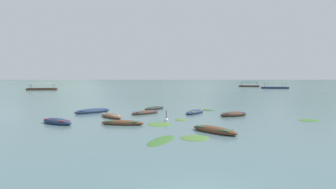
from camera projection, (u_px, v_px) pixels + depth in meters
The scene contains 24 objects.
ground_plane at pixel (173, 79), 1505.62m from camera, with size 6000.00×6000.00×0.00m, color slate.
mountain_1 at pixel (61, 54), 1748.95m from camera, with size 1117.79×1117.79×327.61m, color slate.
mountain_2 at pixel (165, 57), 1741.57m from camera, with size 1248.15×1248.15×291.13m, color #56665B.
mountain_3 at pixel (242, 55), 1906.41m from camera, with size 1269.05×1269.05×344.25m, color #4C5B56.
mountain_4 at pixel (325, 53), 1922.92m from camera, with size 1579.03×1579.03×382.35m, color #56665B.
rowboat_0 at pixel (93, 111), 32.11m from camera, with size 4.16×4.10×0.65m.
rowboat_1 at pixel (145, 112), 31.10m from camera, with size 3.51×3.22×0.51m.
rowboat_2 at pixel (57, 122), 24.25m from camera, with size 3.84×2.90×0.65m.
rowboat_3 at pixel (195, 112), 31.56m from camera, with size 3.06×3.87×0.54m.
rowboat_4 at pixel (234, 114), 29.21m from camera, with size 3.51×2.33×0.64m.
rowboat_5 at pixel (214, 130), 20.35m from camera, with size 3.66×3.74×0.60m.
rowboat_6 at pixel (154, 108), 35.62m from camera, with size 3.00×3.50×0.49m.
rowboat_7 at pixel (122, 123), 23.77m from camera, with size 4.00×1.40×0.54m.
rowboat_8 at pixel (111, 116), 28.06m from camera, with size 3.26×3.44×0.53m.
ferry_0 at pixel (275, 88), 109.81m from camera, with size 10.10×4.29×2.54m.
ferry_1 at pixel (249, 86), 133.42m from camera, with size 10.38×6.57×2.54m.
ferry_2 at pixel (42, 89), 95.84m from camera, with size 10.67×6.69×2.54m.
mooring_buoy at pixel (166, 120), 25.83m from camera, with size 0.42×0.42×1.16m.
weed_patch_0 at pixel (162, 141), 17.67m from camera, with size 3.49×1.26×0.14m, color #38662D.
weed_patch_1 at pixel (160, 124), 23.92m from camera, with size 2.17×2.41×0.14m, color #477033.
weed_patch_2 at pixel (309, 120), 26.17m from camera, with size 2.22×1.66×0.14m, color #38662D.
weed_patch_3 at pixel (195, 138), 18.42m from camera, with size 2.09×2.00×0.14m, color #477033.
weed_patch_4 at pixel (207, 110), 34.71m from camera, with size 1.42×2.42×0.14m, color #2D5628.
weed_patch_5 at pixel (181, 120), 26.55m from camera, with size 1.29×1.47×0.14m, color #477033.
Camera 1 is at (-1.06, -8.31, 4.13)m, focal length 28.39 mm.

